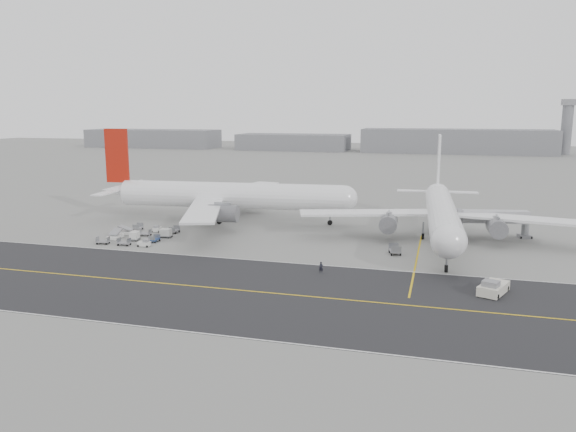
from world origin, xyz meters
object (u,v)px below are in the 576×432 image
(airliner_b, at_px, (442,212))
(pushback_tug, at_px, (493,288))
(ground_crew_a, at_px, (321,268))
(control_tower, at_px, (567,126))
(jet_bridge, at_px, (493,218))
(airliner_a, at_px, (225,195))

(airliner_b, distance_m, pushback_tug, 32.98)
(airliner_b, height_order, ground_crew_a, airliner_b)
(control_tower, distance_m, airliner_b, 252.48)
(pushback_tug, xyz_separation_m, jet_bridge, (2.63, 37.47, 3.00))
(control_tower, bearing_deg, ground_crew_a, -107.17)
(airliner_a, distance_m, pushback_tug, 67.36)
(airliner_a, xyz_separation_m, jet_bridge, (57.61, -1.12, -2.10))
(airliner_a, height_order, jet_bridge, airliner_a)
(airliner_a, distance_m, airliner_b, 48.09)
(airliner_b, height_order, pushback_tug, airliner_b)
(control_tower, xyz_separation_m, ground_crew_a, (-83.95, -271.67, -15.34))
(airliner_b, relative_size, pushback_tug, 7.38)
(pushback_tug, xyz_separation_m, ground_crew_a, (-25.00, 3.51, 0.01))
(airliner_b, bearing_deg, airliner_a, 168.98)
(airliner_a, height_order, ground_crew_a, airliner_a)
(airliner_a, bearing_deg, pushback_tug, -129.99)
(ground_crew_a, bearing_deg, control_tower, 57.27)
(jet_bridge, height_order, ground_crew_a, jet_bridge)
(control_tower, relative_size, airliner_b, 0.55)
(airliner_a, bearing_deg, ground_crew_a, -144.41)
(control_tower, xyz_separation_m, airliner_b, (-66.32, -243.39, -10.64))
(control_tower, bearing_deg, pushback_tug, -102.09)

